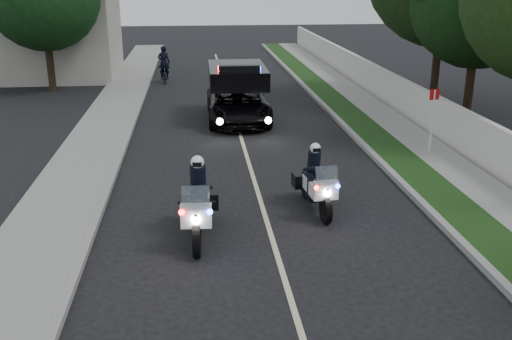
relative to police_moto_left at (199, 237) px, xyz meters
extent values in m
plane|color=black|center=(1.64, -3.51, 0.00)|extent=(120.00, 120.00, 0.00)
cube|color=gray|center=(5.74, 6.49, 0.07)|extent=(0.20, 60.00, 0.15)
cube|color=#193814|center=(6.44, 6.49, 0.08)|extent=(1.20, 60.00, 0.16)
cube|color=gray|center=(7.74, 6.49, 0.08)|extent=(1.40, 60.00, 0.16)
cube|color=beige|center=(8.74, 6.49, 0.75)|extent=(0.22, 60.00, 1.50)
cube|color=gray|center=(-2.46, 6.49, 0.07)|extent=(0.20, 60.00, 0.15)
cube|color=gray|center=(-3.56, 6.49, 0.08)|extent=(2.00, 60.00, 0.16)
cube|color=#A8A396|center=(-8.36, 22.49, 3.50)|extent=(8.00, 6.00, 7.00)
cube|color=#BFB78C|center=(1.64, 6.49, 0.00)|extent=(0.12, 50.00, 0.01)
imported|color=black|center=(1.73, 10.96, 0.00)|extent=(2.49, 5.27, 2.55)
imported|color=black|center=(-1.59, 20.02, 0.00)|extent=(0.68, 1.61, 0.82)
imported|color=black|center=(-1.59, 20.02, 0.00)|extent=(0.69, 0.50, 1.79)
camera|label=1|loc=(0.00, -12.23, 5.72)|focal=41.12mm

